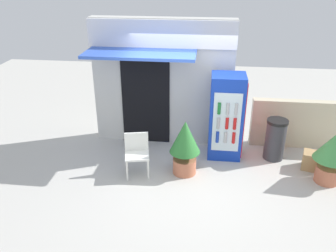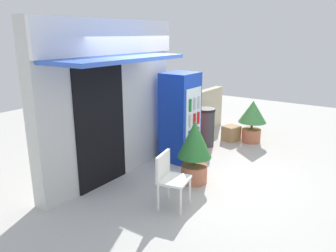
{
  "view_description": "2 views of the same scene",
  "coord_description": "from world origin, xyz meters",
  "px_view_note": "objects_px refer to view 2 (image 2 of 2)",
  "views": [
    {
      "loc": [
        0.37,
        -5.82,
        3.85
      ],
      "look_at": [
        -0.36,
        0.4,
        0.86
      ],
      "focal_mm": 37.27,
      "sensor_mm": 36.0,
      "label": 1
    },
    {
      "loc": [
        -4.66,
        -2.61,
        2.55
      ],
      "look_at": [
        -0.19,
        0.5,
        1.01
      ],
      "focal_mm": 35.24,
      "sensor_mm": 36.0,
      "label": 2
    }
  ],
  "objects_px": {
    "drink_cooler": "(181,117)",
    "potted_plant_near_shop": "(195,147)",
    "potted_plant_curbside": "(252,117)",
    "trash_bin": "(205,127)",
    "cardboard_box": "(231,133)",
    "plastic_chair": "(170,175)"
  },
  "relations": [
    {
      "from": "drink_cooler",
      "to": "cardboard_box",
      "type": "bearing_deg",
      "value": -11.48
    },
    {
      "from": "plastic_chair",
      "to": "potted_plant_near_shop",
      "type": "distance_m",
      "value": 0.95
    },
    {
      "from": "potted_plant_near_shop",
      "to": "potted_plant_curbside",
      "type": "relative_size",
      "value": 1.11
    },
    {
      "from": "plastic_chair",
      "to": "cardboard_box",
      "type": "distance_m",
      "value": 3.54
    },
    {
      "from": "potted_plant_curbside",
      "to": "potted_plant_near_shop",
      "type": "bearing_deg",
      "value": -179.99
    },
    {
      "from": "drink_cooler",
      "to": "potted_plant_curbside",
      "type": "height_order",
      "value": "drink_cooler"
    },
    {
      "from": "trash_bin",
      "to": "potted_plant_near_shop",
      "type": "bearing_deg",
      "value": -156.86
    },
    {
      "from": "potted_plant_curbside",
      "to": "trash_bin",
      "type": "bearing_deg",
      "value": 138.23
    },
    {
      "from": "plastic_chair",
      "to": "potted_plant_near_shop",
      "type": "bearing_deg",
      "value": 6.91
    },
    {
      "from": "potted_plant_near_shop",
      "to": "plastic_chair",
      "type": "bearing_deg",
      "value": -173.09
    },
    {
      "from": "potted_plant_curbside",
      "to": "cardboard_box",
      "type": "relative_size",
      "value": 2.72
    },
    {
      "from": "trash_bin",
      "to": "cardboard_box",
      "type": "distance_m",
      "value": 0.83
    },
    {
      "from": "trash_bin",
      "to": "potted_plant_curbside",
      "type": "bearing_deg",
      "value": -41.77
    },
    {
      "from": "potted_plant_near_shop",
      "to": "trash_bin",
      "type": "xyz_separation_m",
      "value": [
        1.84,
        0.79,
        -0.21
      ]
    },
    {
      "from": "trash_bin",
      "to": "cardboard_box",
      "type": "relative_size",
      "value": 2.4
    },
    {
      "from": "potted_plant_near_shop",
      "to": "potted_plant_curbside",
      "type": "bearing_deg",
      "value": 0.01
    },
    {
      "from": "drink_cooler",
      "to": "trash_bin",
      "type": "relative_size",
      "value": 2.03
    },
    {
      "from": "potted_plant_curbside",
      "to": "plastic_chair",
      "type": "bearing_deg",
      "value": -178.23
    },
    {
      "from": "potted_plant_near_shop",
      "to": "potted_plant_curbside",
      "type": "distance_m",
      "value": 2.72
    },
    {
      "from": "plastic_chair",
      "to": "potted_plant_curbside",
      "type": "relative_size",
      "value": 0.83
    },
    {
      "from": "drink_cooler",
      "to": "potted_plant_near_shop",
      "type": "distance_m",
      "value": 1.16
    },
    {
      "from": "drink_cooler",
      "to": "plastic_chair",
      "type": "height_order",
      "value": "drink_cooler"
    }
  ]
}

